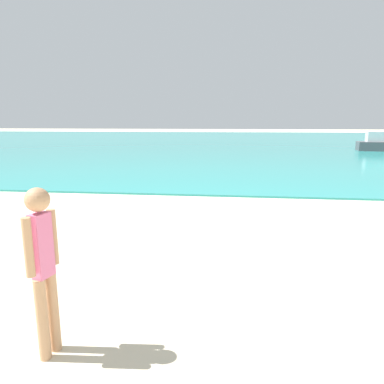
% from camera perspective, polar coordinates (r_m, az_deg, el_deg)
% --- Properties ---
extents(water, '(160.00, 60.00, 0.06)m').
position_cam_1_polar(water, '(40.27, 6.33, 8.39)').
color(water, teal).
rests_on(water, ground).
extents(person_standing, '(0.22, 0.37, 1.66)m').
position_cam_1_polar(person_standing, '(3.57, -23.26, -10.72)').
color(person_standing, tan).
rests_on(person_standing, ground).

